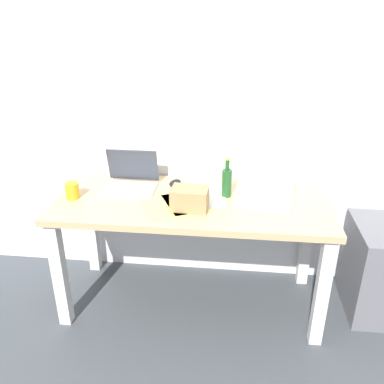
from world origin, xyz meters
TOP-DOWN VIEW (x-y plane):
  - ground_plane at (0.00, 0.00)m, footprint 8.00×8.00m
  - back_wall at (0.00, 0.40)m, footprint 5.20×0.08m
  - desk at (0.00, 0.00)m, footprint 1.62×0.69m
  - laptop_left at (-0.40, 0.12)m, footprint 0.32×0.26m
  - laptop_right at (0.43, 0.03)m, footprint 0.34×0.28m
  - beer_bottle at (0.20, 0.07)m, footprint 0.06×0.06m
  - computer_mouse at (-0.13, 0.20)m, footprint 0.10×0.12m
  - cardboard_box at (0.00, -0.11)m, footprint 0.21×0.15m
  - coffee_mug at (-0.71, -0.05)m, footprint 0.08×0.08m
  - paper_sheet_near_back at (0.09, 0.05)m, footprint 0.22×0.31m
  - paper_sheet_center at (-0.04, -0.04)m, footprint 0.32×0.36m
  - paper_yellow_folder at (-0.15, -0.11)m, footprint 0.31×0.36m
  - filing_cabinet at (1.19, 0.06)m, footprint 0.40×0.48m

SIDE VIEW (x-z plane):
  - ground_plane at x=0.00m, z-range 0.00..0.00m
  - filing_cabinet at x=1.19m, z-range 0.00..0.59m
  - desk at x=0.00m, z-range 0.26..1.01m
  - paper_sheet_near_back at x=0.09m, z-range 0.74..0.75m
  - paper_sheet_center at x=-0.04m, z-range 0.74..0.75m
  - paper_yellow_folder at x=-0.15m, z-range 0.74..0.75m
  - computer_mouse at x=-0.13m, z-range 0.74..0.78m
  - laptop_right at x=0.43m, z-range 0.68..0.90m
  - coffee_mug at x=-0.71m, z-range 0.74..0.84m
  - laptop_left at x=-0.40m, z-range 0.68..0.91m
  - cardboard_box at x=0.00m, z-range 0.74..0.87m
  - beer_bottle at x=0.20m, z-range 0.71..0.95m
  - back_wall at x=0.00m, z-range 0.00..2.60m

